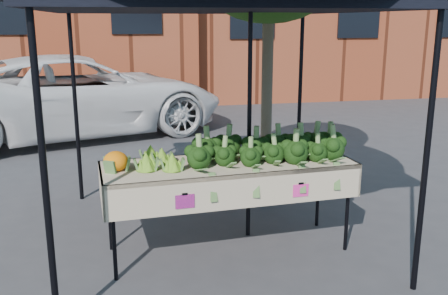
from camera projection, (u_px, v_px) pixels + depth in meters
ground at (228, 243)px, 5.18m from camera, size 90.00×90.00×0.00m
table at (228, 207)px, 4.94m from camera, size 2.45×0.96×0.90m
canopy at (214, 108)px, 5.06m from camera, size 3.16×3.16×2.74m
broccoli_heap at (267, 145)px, 4.89m from camera, size 1.63×0.60×0.29m
romanesco_cluster at (158, 154)px, 4.70m from camera, size 0.46×0.60×0.23m
cauliflower_pair at (116, 160)px, 4.54m from camera, size 0.23×0.23×0.20m
street_tree at (268, 47)px, 5.88m from camera, size 1.94×1.94×3.83m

